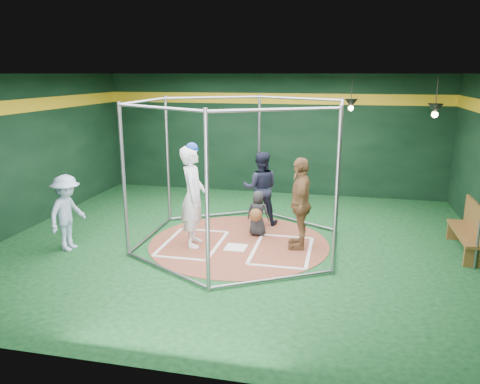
% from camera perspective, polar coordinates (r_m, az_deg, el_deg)
% --- Properties ---
extents(room_shell, '(10.10, 9.10, 3.53)m').
position_cam_1_polar(room_shell, '(9.53, -0.12, 3.68)').
color(room_shell, '#0D3917').
rests_on(room_shell, ground).
extents(clay_disc, '(3.80, 3.80, 0.01)m').
position_cam_1_polar(clay_disc, '(10.00, -0.13, -6.23)').
color(clay_disc, brown).
rests_on(clay_disc, ground).
extents(home_plate, '(0.43, 0.43, 0.01)m').
position_cam_1_polar(home_plate, '(9.72, -0.52, -6.76)').
color(home_plate, white).
rests_on(home_plate, clay_disc).
extents(batter_box_left, '(1.17, 1.77, 0.01)m').
position_cam_1_polar(batter_box_left, '(10.01, -5.79, -6.21)').
color(batter_box_left, white).
rests_on(batter_box_left, clay_disc).
extents(batter_box_right, '(1.17, 1.77, 0.01)m').
position_cam_1_polar(batter_box_right, '(9.61, 5.12, -7.08)').
color(batter_box_right, white).
rests_on(batter_box_right, clay_disc).
extents(batting_cage, '(4.05, 4.67, 3.00)m').
position_cam_1_polar(batting_cage, '(9.58, -0.13, 2.18)').
color(batting_cage, gray).
rests_on(batting_cage, ground).
extents(pendant_lamp_near, '(0.34, 0.34, 0.90)m').
position_cam_1_polar(pendant_lamp_near, '(12.76, 13.39, 10.45)').
color(pendant_lamp_near, black).
rests_on(pendant_lamp_near, room_shell).
extents(pendant_lamp_far, '(0.34, 0.34, 0.90)m').
position_cam_1_polar(pendant_lamp_far, '(11.33, 22.71, 9.31)').
color(pendant_lamp_far, black).
rests_on(pendant_lamp_far, room_shell).
extents(batter_figure, '(0.64, 0.85, 2.16)m').
position_cam_1_polar(batter_figure, '(9.61, -5.75, -0.43)').
color(batter_figure, white).
rests_on(batter_figure, clay_disc).
extents(visitor_leopard, '(0.56, 1.14, 1.88)m').
position_cam_1_polar(visitor_leopard, '(9.55, 7.37, -1.36)').
color(visitor_leopard, '#A97A48').
rests_on(visitor_leopard, clay_disc).
extents(catcher_figure, '(0.50, 0.55, 1.01)m').
position_cam_1_polar(catcher_figure, '(10.28, 2.17, -2.62)').
color(catcher_figure, black).
rests_on(catcher_figure, clay_disc).
extents(umpire, '(0.94, 0.78, 1.74)m').
position_cam_1_polar(umpire, '(11.02, 2.52, 0.47)').
color(umpire, black).
rests_on(umpire, clay_disc).
extents(bystander_blue, '(0.66, 1.05, 1.56)m').
position_cam_1_polar(bystander_blue, '(10.05, -20.33, -2.39)').
color(bystander_blue, '#A2B8D6').
rests_on(bystander_blue, ground).
extents(dugout_bench, '(0.40, 1.72, 1.00)m').
position_cam_1_polar(dugout_bench, '(10.40, 26.33, -4.00)').
color(dugout_bench, brown).
rests_on(dugout_bench, ground).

